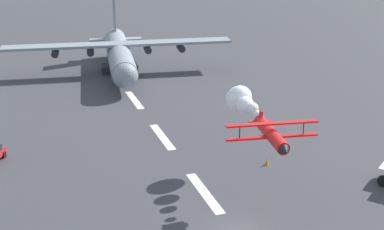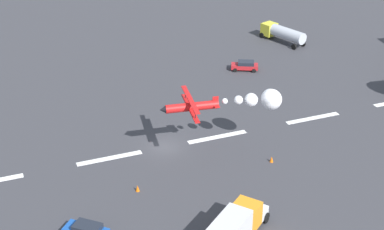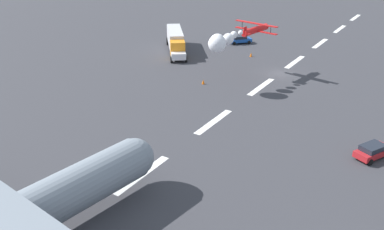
# 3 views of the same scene
# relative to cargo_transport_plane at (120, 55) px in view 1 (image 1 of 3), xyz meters

# --- Properties ---
(runway_stripe_4) EXTENTS (8.00, 0.90, 0.01)m
(runway_stripe_4) POSITION_rel_cargo_transport_plane_xyz_m (-41.61, 0.77, -3.25)
(runway_stripe_4) COLOR white
(runway_stripe_4) RESTS_ON ground
(runway_stripe_5) EXTENTS (8.00, 0.90, 0.01)m
(runway_stripe_5) POSITION_rel_cargo_transport_plane_xyz_m (-27.45, 0.77, -3.25)
(runway_stripe_5) COLOR white
(runway_stripe_5) RESTS_ON ground
(runway_stripe_6) EXTENTS (8.00, 0.90, 0.01)m
(runway_stripe_6) POSITION_rel_cargo_transport_plane_xyz_m (-13.28, 0.77, -3.25)
(runway_stripe_6) COLOR white
(runway_stripe_6) RESTS_ON ground
(cargo_transport_plane) EXTENTS (26.97, 35.66, 10.91)m
(cargo_transport_plane) POSITION_rel_cargo_transport_plane_xyz_m (0.00, 0.00, 0.00)
(cargo_transport_plane) COLOR gray
(cargo_transport_plane) RESTS_ON ground
(stunt_biplane_red) EXTENTS (14.64, 7.41, 2.61)m
(stunt_biplane_red) POSITION_rel_cargo_transport_plane_xyz_m (-39.43, -3.97, 3.74)
(stunt_biplane_red) COLOR red
(traffic_cone_far) EXTENTS (0.44, 0.44, 0.75)m
(traffic_cone_far) POSITION_rel_cargo_transport_plane_xyz_m (-38.00, -7.06, -2.88)
(traffic_cone_far) COLOR orange
(traffic_cone_far) RESTS_ON ground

